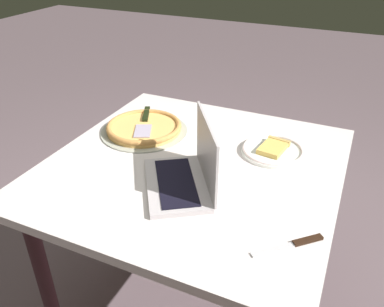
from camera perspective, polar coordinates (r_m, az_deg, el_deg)
The scene contains 6 objects.
ground_plane at distance 2.04m, azimuth 0.20°, elevation -20.10°, with size 12.00×12.00×0.00m, color #68555B.
dining_table at distance 1.57m, azimuth 0.25°, elevation -4.19°, with size 1.10×1.10×0.77m.
laptop at distance 1.37m, azimuth -0.73°, elevation -2.77°, with size 0.40×0.37×0.25m.
pizza_plate at distance 1.62m, azimuth 11.75°, elevation 0.51°, with size 0.26×0.26×0.04m.
pizza_tray at distance 1.76m, azimuth -7.01°, elevation 3.77°, with size 0.39×0.39×0.04m.
table_knife at distance 1.20m, azimuth 14.81°, elevation -12.63°, with size 0.17×0.18×0.01m.
Camera 1 is at (1.18, 0.53, 1.58)m, focal length 36.47 mm.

